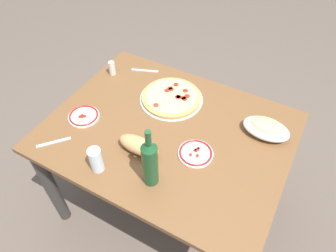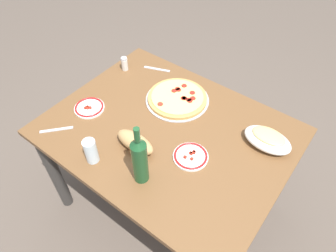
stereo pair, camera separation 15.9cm
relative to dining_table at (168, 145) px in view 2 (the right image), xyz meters
name	(u,v)px [view 2 (the right image)]	position (x,y,z in m)	size (l,w,h in m)	color
ground_plane	(168,202)	(0.00, 0.00, -0.63)	(8.00, 8.00, 0.00)	brown
dining_table	(168,145)	(0.00, 0.00, 0.00)	(1.24, 0.96, 0.76)	brown
pepperoni_pizza	(177,98)	(0.10, -0.22, 0.14)	(0.36, 0.36, 0.03)	#B7B7BC
baked_pasta_dish	(268,139)	(-0.45, -0.22, 0.16)	(0.24, 0.15, 0.08)	white
wine_bottle	(140,159)	(-0.08, 0.31, 0.26)	(0.07, 0.07, 0.33)	#194723
water_glass	(91,151)	(0.17, 0.37, 0.19)	(0.06, 0.06, 0.13)	silver
side_plate_near	(191,156)	(-0.19, 0.08, 0.13)	(0.17, 0.17, 0.02)	white
side_plate_far	(89,108)	(0.44, 0.14, 0.13)	(0.17, 0.17, 0.02)	white
bread_loaf	(135,142)	(0.06, 0.19, 0.16)	(0.22, 0.09, 0.08)	tan
spice_shaker	(125,64)	(0.53, -0.25, 0.17)	(0.04, 0.04, 0.09)	silver
fork_left	(157,69)	(0.37, -0.37, 0.12)	(0.17, 0.02, 0.01)	#B7B7BC
fork_right	(57,130)	(0.46, 0.35, 0.12)	(0.17, 0.02, 0.01)	#B7B7BC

